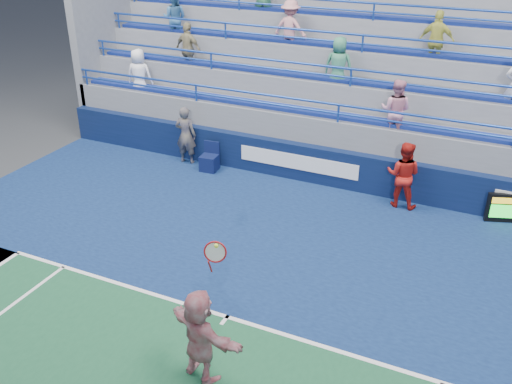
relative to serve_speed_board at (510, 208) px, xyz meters
The scene contains 8 objects.
ground 7.91m from the serve_speed_board, 126.67° to the right, with size 120.00×120.00×0.00m, color #333538.
sponsor_wall 4.72m from the serve_speed_board, behind, with size 18.00×0.32×1.10m.
bleacher_stand 6.25m from the serve_speed_board, 140.21° to the left, with size 18.00×5.60×6.13m.
serve_speed_board is the anchor object (origin of this frame).
judge_chair 8.41m from the serve_speed_board, behind, with size 0.53×0.53×0.87m.
tennis_player 9.03m from the serve_speed_board, 119.24° to the right, with size 1.69×0.98×2.79m.
line_judge 9.34m from the serve_speed_board, behind, with size 0.66×0.43×1.82m, color #15163A.
ball_girl 2.73m from the serve_speed_board, behind, with size 0.88×0.69×1.82m, color #AF1A14.
Camera 1 is at (4.24, -7.77, 7.24)m, focal length 40.00 mm.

